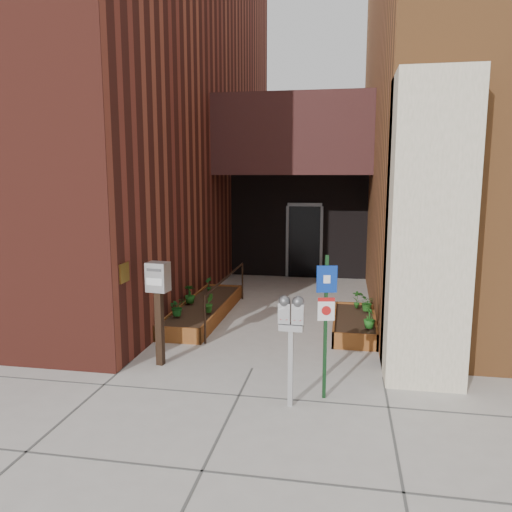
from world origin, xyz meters
The scene contains 15 objects.
ground centered at (0.00, 0.00, 0.00)m, with size 80.00×80.00×0.00m, color #9E9991.
architecture centered at (-0.18, 6.89, 4.98)m, with size 20.00×14.60×10.00m.
planter_left centered at (-1.55, 2.70, 0.13)m, with size 0.90×3.60×0.30m.
planter_right centered at (1.60, 2.20, 0.13)m, with size 0.80×2.20×0.30m.
handrail centered at (-1.05, 2.65, 0.75)m, with size 0.04×3.34×0.90m.
parking_meter centered at (0.73, -1.17, 1.15)m, with size 0.33×0.16×1.49m.
sign_post centered at (1.16, -0.86, 1.21)m, with size 0.27×0.09×1.97m.
payment_dropbox centered at (-1.48, -0.10, 1.20)m, with size 0.36×0.29×1.66m.
shrub_left_a centered at (-1.79, 1.64, 0.48)m, with size 0.32×0.32×0.36m, color #1A5C1E.
shrub_left_b centered at (-1.25, 1.99, 0.48)m, with size 0.20×0.20×0.37m, color #24631C.
shrub_left_c centered at (-1.84, 2.60, 0.50)m, with size 0.22×0.22×0.40m, color #195016.
shrub_left_d centered at (-1.74, 3.73, 0.47)m, with size 0.18×0.18×0.34m, color #164E1A.
shrub_right_a centered at (1.85, 1.50, 0.48)m, with size 0.20×0.20×0.36m, color #1F621C.
shrub_right_b centered at (1.66, 2.84, 0.49)m, with size 0.20×0.20×0.37m, color #215C1A.
shrub_right_c centered at (1.85, 2.63, 0.48)m, with size 0.32×0.32×0.35m, color #1E5418.
Camera 1 is at (1.38, -7.32, 3.00)m, focal length 35.00 mm.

